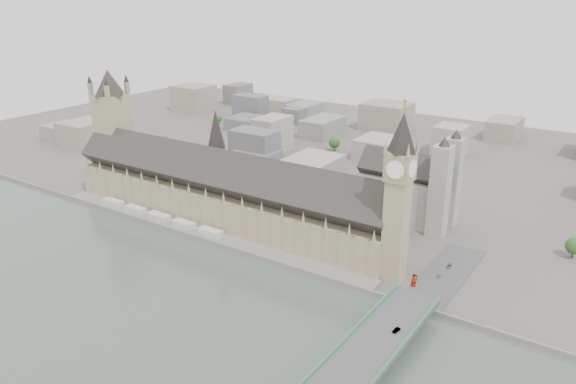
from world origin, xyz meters
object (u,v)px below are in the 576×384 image
Objects in this scene: elizabeth_tower at (399,187)px; victoria_tower at (113,125)px; westminster_abbey at (409,189)px; car_approach at (449,266)px; westminster_bridge at (353,375)px; car_silver at (396,330)px; palace_of_westminster at (223,193)px; red_bus_north at (414,280)px.

elizabeth_tower reaches higher than victoria_tower.
car_approach is (55.41, -72.47, -14.03)m from westminster_abbey.
westminster_bridge is 34.11m from car_silver.
car_approach is (166.33, 2.83, -11.66)m from palace_of_westminster.
elizabeth_tower is 19.56× the size of car_approach.
red_bus_north is at bearing -65.80° from westminster_abbey.
westminster_abbey is at bearing 120.46° from car_silver.
westminster_abbey is 6.40× the size of red_bus_north.
victoria_tower is at bearing 174.32° from car_silver.
car_silver is 0.87× the size of car_approach.
car_approach is at bearing -0.69° from victoria_tower.
car_approach is (288.33, -3.47, -44.16)m from victoria_tower.
car_approach is at bearing 27.15° from elizabeth_tower.
westminster_bridge is (162.00, -107.20, -17.58)m from palace_of_westminster.
westminster_abbey is at bearing 107.29° from elizabeth_tower.
car_silver is (167.09, -74.00, -11.67)m from palace_of_westminster.
westminster_bridge is 81.75m from red_bus_north.
palace_of_westminster is 195.05m from westminster_bridge.
elizabeth_tower reaches higher than car_approach.
palace_of_westminster is at bearing 175.15° from elizabeth_tower.
westminster_abbey reaches higher than westminster_bridge.
palace_of_westminster is 126.41m from victoria_tower.
palace_of_westminster is 142.94m from elizabeth_tower.
victoria_tower reaches higher than car_silver.
victoria_tower is 1.47× the size of westminster_abbey.
palace_of_westminster is at bearing 179.41° from car_approach.
palace_of_westminster is at bearing -2.96° from victoria_tower.
car_silver is at bearing -64.97° from elizabeth_tower.
car_approach is (28.33, 14.53, -47.04)m from elizabeth_tower.
elizabeth_tower is at bearing -3.96° from victoria_tower.
red_bus_north is at bearing -9.41° from palace_of_westminster.
victoria_tower is at bearing 177.04° from palace_of_westminster.
car_silver is (289.09, -80.30, -44.17)m from victoria_tower.
red_bus_north is at bearing 93.94° from westminster_bridge.
red_bus_north is 1.93× the size of car_approach.
red_bus_north reaches higher than car_silver.
elizabeth_tower is 1.58× the size of westminster_abbey.
westminster_bridge is at bearing -74.36° from westminster_abbey.
westminster_abbey is (110.92, 75.30, 2.38)m from palace_of_westminster.
elizabeth_tower is at bearing 104.11° from westminster_bridge.
westminster_bridge is 67.98× the size of car_silver.
car_silver is at bearing -93.54° from red_bus_north.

